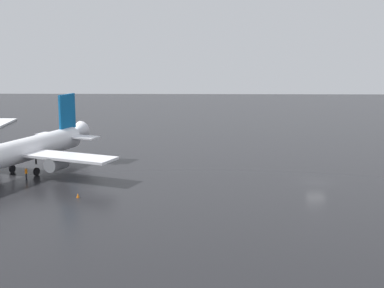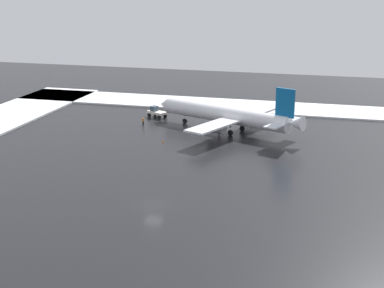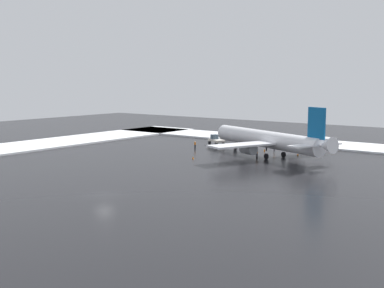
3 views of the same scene
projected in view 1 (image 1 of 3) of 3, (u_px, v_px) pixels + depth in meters
The scene contains 4 objects.
ground_plane at pixel (316, 182), 81.42m from camera, with size 240.00×240.00×0.00m, color black.
airplane_foreground_jet at pixel (13, 153), 83.51m from camera, with size 29.02×34.25×10.67m.
ground_crew_beside_wing at pixel (26, 173), 82.59m from camera, with size 0.36×0.36×1.71m.
traffic_cone_mid_line at pixel (78, 195), 73.53m from camera, with size 0.36×0.36×0.55m, color orange.
Camera 1 is at (-15.70, -79.37, 20.22)m, focal length 55.00 mm.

